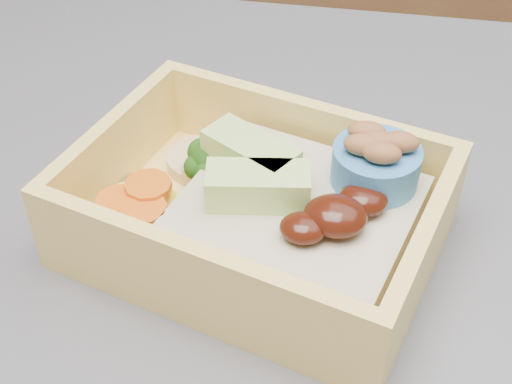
# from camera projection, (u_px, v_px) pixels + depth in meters

# --- Properties ---
(bento_box) EXTENTS (0.22, 0.18, 0.07)m
(bento_box) POSITION_uv_depth(u_px,v_px,m) (267.00, 211.00, 0.38)
(bento_box) COLOR #FFD669
(bento_box) RESTS_ON island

